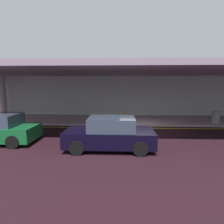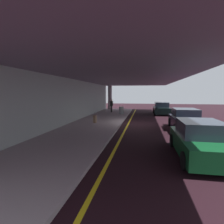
% 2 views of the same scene
% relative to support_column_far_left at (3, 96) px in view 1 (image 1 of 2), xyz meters
% --- Properties ---
extents(ground_plane, '(60.00, 60.00, 0.00)m').
position_rel_support_column_far_left_xyz_m(ground_plane, '(12.00, -4.38, -1.97)').
color(ground_plane, black).
extents(sidewalk, '(26.00, 4.20, 0.15)m').
position_rel_support_column_far_left_xyz_m(sidewalk, '(12.00, -1.28, -1.90)').
color(sidewalk, '#A49399').
rests_on(sidewalk, ground).
extents(lane_stripe_yellow, '(26.00, 0.14, 0.01)m').
position_rel_support_column_far_left_xyz_m(lane_stripe_yellow, '(12.00, -3.90, -1.97)').
color(lane_stripe_yellow, yellow).
rests_on(lane_stripe_yellow, ground).
extents(support_column_far_left, '(0.60, 0.60, 3.65)m').
position_rel_support_column_far_left_xyz_m(support_column_far_left, '(0.00, 0.00, 0.00)').
color(support_column_far_left, '#A2979B').
rests_on(support_column_far_left, sidewalk).
extents(ceiling_overhang, '(28.00, 13.20, 0.30)m').
position_rel_support_column_far_left_xyz_m(ceiling_overhang, '(12.00, -1.78, 1.97)').
color(ceiling_overhang, gray).
rests_on(ceiling_overhang, support_column_far_left).
extents(terminal_back_wall, '(26.00, 0.30, 3.80)m').
position_rel_support_column_far_left_xyz_m(terminal_back_wall, '(12.00, 0.97, -0.07)').
color(terminal_back_wall, '#ADB4B2').
rests_on(terminal_back_wall, ground).
extents(car_black, '(4.10, 1.92, 1.50)m').
position_rel_support_column_far_left_xyz_m(car_black, '(10.29, -8.13, -1.26)').
color(car_black, black).
rests_on(car_black, ground).
extents(suitcase_upright_primary, '(0.36, 0.22, 0.90)m').
position_rel_support_column_far_left_xyz_m(suitcase_upright_primary, '(11.16, -1.18, -1.51)').
color(suitcase_upright_primary, '#8F6D50').
rests_on(suitcase_upright_primary, sidewalk).
extents(trash_bin_steel, '(0.56, 0.56, 0.85)m').
position_rel_support_column_far_left_xyz_m(trash_bin_steel, '(17.90, -2.56, -1.40)').
color(trash_bin_steel, gray).
rests_on(trash_bin_steel, sidewalk).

